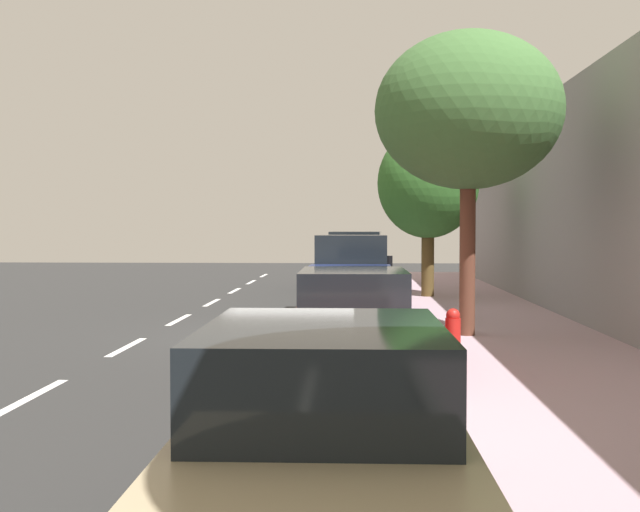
% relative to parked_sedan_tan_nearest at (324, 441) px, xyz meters
% --- Properties ---
extents(ground, '(62.90, 62.90, 0.00)m').
position_rel_parked_sedan_tan_nearest_xyz_m(ground, '(-1.10, 10.65, -0.75)').
color(ground, '#2A2A2A').
extents(sidewalk, '(3.59, 39.31, 0.15)m').
position_rel_parked_sedan_tan_nearest_xyz_m(sidewalk, '(3.03, 10.65, -0.68)').
color(sidewalk, '#B696A3').
rests_on(sidewalk, ground).
extents(curb_edge, '(0.16, 39.31, 0.15)m').
position_rel_parked_sedan_tan_nearest_xyz_m(curb_edge, '(1.15, 10.65, -0.68)').
color(curb_edge, gray).
rests_on(curb_edge, ground).
extents(lane_stripe_centre, '(0.14, 40.00, 0.01)m').
position_rel_parked_sedan_tan_nearest_xyz_m(lane_stripe_centre, '(-3.91, 11.00, -0.75)').
color(lane_stripe_centre, white).
rests_on(lane_stripe_centre, ground).
extents(lane_stripe_bike_edge, '(0.12, 39.31, 0.01)m').
position_rel_parked_sedan_tan_nearest_xyz_m(lane_stripe_bike_edge, '(-0.32, 10.65, -0.75)').
color(lane_stripe_bike_edge, white).
rests_on(lane_stripe_bike_edge, ground).
extents(building_facade, '(0.50, 39.31, 5.36)m').
position_rel_parked_sedan_tan_nearest_xyz_m(building_facade, '(5.07, 10.65, 1.93)').
color(building_facade, gray).
rests_on(building_facade, ground).
extents(parked_sedan_tan_nearest, '(1.87, 4.41, 1.52)m').
position_rel_parked_sedan_tan_nearest_xyz_m(parked_sedan_tan_nearest, '(0.00, 0.00, 0.00)').
color(parked_sedan_tan_nearest, tan).
rests_on(parked_sedan_tan_nearest, ground).
extents(parked_sedan_red_second, '(1.87, 4.42, 1.52)m').
position_rel_parked_sedan_tan_nearest_xyz_m(parked_sedan_red_second, '(0.16, 6.61, 0.00)').
color(parked_sedan_red_second, maroon).
rests_on(parked_sedan_red_second, ground).
extents(parked_pickup_dark_blue_mid, '(2.10, 5.34, 1.95)m').
position_rel_parked_sedan_tan_nearest_xyz_m(parked_pickup_dark_blue_mid, '(0.06, 13.71, 0.15)').
color(parked_pickup_dark_blue_mid, navy).
rests_on(parked_pickup_dark_blue_mid, ground).
extents(parked_suv_black_far, '(2.14, 4.78, 1.99)m').
position_rel_parked_sedan_tan_nearest_xyz_m(parked_suv_black_far, '(0.18, 22.51, 0.27)').
color(parked_suv_black_far, black).
rests_on(parked_suv_black_far, ground).
extents(bicycle_at_curb, '(1.55, 0.85, 0.75)m').
position_rel_parked_sedan_tan_nearest_xyz_m(bicycle_at_curb, '(0.69, 17.84, -0.38)').
color(bicycle_at_curb, black).
rests_on(bicycle_at_curb, ground).
extents(cyclist_with_backpack, '(0.51, 0.57, 1.67)m').
position_rel_parked_sedan_tan_nearest_xyz_m(cyclist_with_backpack, '(0.91, 17.38, 0.26)').
color(cyclist_with_backpack, '#C6B284').
rests_on(cyclist_with_backpack, ground).
extents(street_tree_mid_block, '(3.44, 3.44, 5.57)m').
position_rel_parked_sedan_tan_nearest_xyz_m(street_tree_mid_block, '(2.25, 9.66, 3.51)').
color(street_tree_mid_block, brown).
rests_on(street_tree_mid_block, sidewalk).
extents(street_tree_far_end, '(2.91, 2.91, 4.85)m').
position_rel_parked_sedan_tan_nearest_xyz_m(street_tree_far_end, '(2.25, 17.97, 2.64)').
color(street_tree_far_end, brown).
rests_on(street_tree_far_end, sidewalk).
extents(fire_hydrant, '(0.22, 0.22, 0.84)m').
position_rel_parked_sedan_tan_nearest_xyz_m(fire_hydrant, '(1.58, 6.27, -0.17)').
color(fire_hydrant, red).
rests_on(fire_hydrant, sidewalk).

